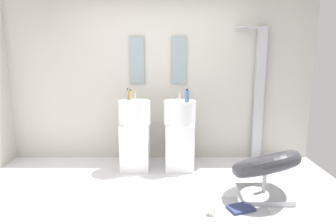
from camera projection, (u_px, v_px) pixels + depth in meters
ground_plane at (154, 209)px, 3.16m from camera, size 4.80×3.60×0.04m
rear_partition at (159, 77)px, 4.53m from camera, size 4.80×0.10×2.60m
pedestal_sink_left at (135, 133)px, 4.15m from camera, size 0.45×0.45×1.10m
pedestal_sink_right at (180, 133)px, 4.15m from camera, size 0.45×0.45×1.10m
vanity_mirror_left at (137, 61)px, 4.42m from camera, size 0.22×0.03×0.70m
vanity_mirror_right at (179, 61)px, 4.41m from camera, size 0.22×0.03×0.70m
shower_column at (259, 92)px, 4.45m from camera, size 0.49×0.24×2.05m
lounge_chair at (266, 168)px, 3.33m from camera, size 1.08×1.08×0.65m
area_rug at (215, 211)px, 3.06m from camera, size 1.15×0.64×0.01m
magazine_navy at (241, 208)px, 3.08m from camera, size 0.31×0.26×0.03m
coffee_mug at (213, 210)px, 2.98m from camera, size 0.08×0.08×0.09m
soap_bottle_amber at (131, 95)px, 4.16m from camera, size 0.05×0.05×0.15m
soap_bottle_blue at (187, 96)px, 3.92m from camera, size 0.06×0.06×0.18m
soap_bottle_grey at (128, 94)px, 4.17m from camera, size 0.04×0.04×0.16m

